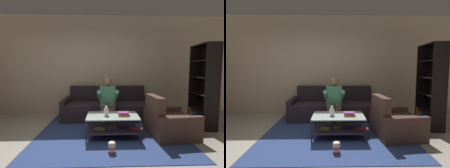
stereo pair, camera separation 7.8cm
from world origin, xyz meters
TOP-DOWN VIEW (x-y plane):
  - ground at (0.00, 0.00)m, footprint 16.80×16.80m
  - back_partition at (0.00, 2.46)m, footprint 8.40×0.12m
  - couch at (0.52, 1.88)m, footprint 2.37×0.88m
  - person_seated_center at (0.52, 1.35)m, footprint 0.50×0.58m
  - coffee_table at (0.61, 0.59)m, footprint 1.12×0.64m
  - area_rug at (0.56, 1.11)m, footprint 3.00×3.24m
  - vase at (0.48, 0.55)m, footprint 0.11×0.11m
  - book_stack at (0.82, 0.55)m, footprint 0.24×0.21m
  - bookshelf at (2.82, 1.22)m, footprint 0.41×0.94m
  - armchair at (1.75, 0.59)m, footprint 0.95×0.97m
  - popcorn_tub at (0.56, -0.10)m, footprint 0.12×0.12m

SIDE VIEW (x-z plane):
  - ground at x=0.00m, z-range 0.00..0.00m
  - area_rug at x=0.56m, z-range 0.00..0.01m
  - popcorn_tub at x=0.56m, z-range 0.00..0.19m
  - armchair at x=1.75m, z-range -0.15..0.68m
  - coffee_table at x=0.61m, z-range 0.07..0.51m
  - couch at x=0.52m, z-range -0.14..0.72m
  - book_stack at x=0.82m, z-range 0.44..0.51m
  - vase at x=0.48m, z-range 0.43..0.63m
  - person_seated_center at x=0.52m, z-range 0.06..1.20m
  - bookshelf at x=2.82m, z-range -0.10..1.83m
  - back_partition at x=0.00m, z-range 0.00..2.90m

